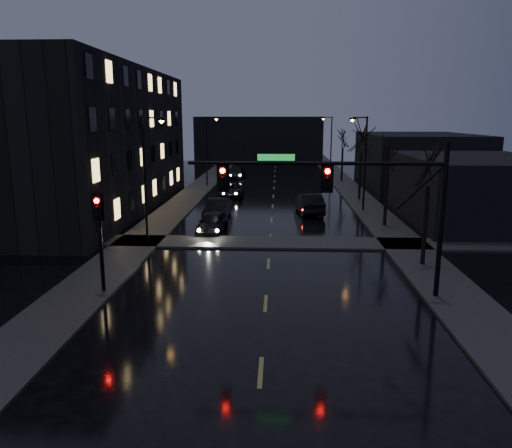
# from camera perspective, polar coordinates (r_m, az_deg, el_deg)

# --- Properties ---
(ground) EXTENTS (160.00, 160.00, 0.00)m
(ground) POSITION_cam_1_polar(r_m,az_deg,el_deg) (14.82, 0.23, -20.28)
(ground) COLOR black
(ground) RESTS_ON ground
(sidewalk_left) EXTENTS (3.00, 140.00, 0.12)m
(sidewalk_left) POSITION_cam_1_polar(r_m,az_deg,el_deg) (48.99, -8.05, 2.76)
(sidewalk_left) COLOR #2D2D2B
(sidewalk_left) RESTS_ON ground
(sidewalk_right) EXTENTS (3.00, 140.00, 0.12)m
(sidewalk_right) POSITION_cam_1_polar(r_m,az_deg,el_deg) (48.81, 11.99, 2.58)
(sidewalk_right) COLOR #2D2D2B
(sidewalk_right) RESTS_ON ground
(sidewalk_cross) EXTENTS (40.00, 3.00, 0.12)m
(sidewalk_cross) POSITION_cam_1_polar(r_m,az_deg,el_deg) (31.99, 1.60, -2.14)
(sidewalk_cross) COLOR #2D2D2B
(sidewalk_cross) RESTS_ON ground
(apartment_block) EXTENTS (12.00, 30.00, 12.00)m
(apartment_block) POSITION_cam_1_polar(r_m,az_deg,el_deg) (45.82, -19.46, 9.03)
(apartment_block) COLOR black
(apartment_block) RESTS_ON ground
(commercial_right_near) EXTENTS (10.00, 14.00, 5.00)m
(commercial_right_near) POSITION_cam_1_polar(r_m,az_deg,el_deg) (41.67, 23.69, 3.61)
(commercial_right_near) COLOR black
(commercial_right_near) RESTS_ON ground
(commercial_right_far) EXTENTS (12.00, 18.00, 6.00)m
(commercial_right_far) POSITION_cam_1_polar(r_m,az_deg,el_deg) (62.90, 17.92, 7.05)
(commercial_right_far) COLOR black
(commercial_right_far) RESTS_ON ground
(far_block) EXTENTS (22.00, 10.00, 8.00)m
(far_block) POSITION_cam_1_polar(r_m,az_deg,el_deg) (90.65, 0.37, 9.64)
(far_block) COLOR black
(far_block) RESTS_ON ground
(signal_mast) EXTENTS (11.11, 0.41, 7.00)m
(signal_mast) POSITION_cam_1_polar(r_m,az_deg,el_deg) (21.97, 11.33, 3.85)
(signal_mast) COLOR black
(signal_mast) RESTS_ON ground
(signal_pole_left) EXTENTS (0.35, 0.41, 4.53)m
(signal_pole_left) POSITION_cam_1_polar(r_m,az_deg,el_deg) (23.46, -17.44, -0.57)
(signal_pole_left) COLOR black
(signal_pole_left) RESTS_ON ground
(tree_near) EXTENTS (3.52, 3.52, 8.08)m
(tree_near) POSITION_cam_1_polar(r_m,az_deg,el_deg) (27.70, 19.32, 7.89)
(tree_near) COLOR black
(tree_near) RESTS_ON ground
(tree_mid_a) EXTENTS (3.30, 3.30, 7.58)m
(tree_mid_a) POSITION_cam_1_polar(r_m,az_deg,el_deg) (37.40, 14.93, 8.49)
(tree_mid_a) COLOR black
(tree_mid_a) RESTS_ON ground
(tree_mid_b) EXTENTS (3.74, 3.74, 8.59)m
(tree_mid_b) POSITION_cam_1_polar(r_m,az_deg,el_deg) (49.16, 12.02, 10.32)
(tree_mid_b) COLOR black
(tree_mid_b) RESTS_ON ground
(tree_far) EXTENTS (3.43, 3.43, 7.88)m
(tree_far) POSITION_cam_1_polar(r_m,az_deg,el_deg) (63.02, 9.94, 10.25)
(tree_far) COLOR black
(tree_far) RESTS_ON ground
(streetlight_l_near) EXTENTS (1.53, 0.28, 8.00)m
(streetlight_l_near) POSITION_cam_1_polar(r_m,az_deg,el_deg) (31.71, -12.28, 6.12)
(streetlight_l_near) COLOR black
(streetlight_l_near) RESTS_ON ground
(streetlight_l_far) EXTENTS (1.53, 0.28, 8.00)m
(streetlight_l_far) POSITION_cam_1_polar(r_m,az_deg,el_deg) (58.15, -5.48, 8.96)
(streetlight_l_far) COLOR black
(streetlight_l_far) RESTS_ON ground
(streetlight_r_mid) EXTENTS (1.53, 0.28, 8.00)m
(streetlight_r_mid) POSITION_cam_1_polar(r_m,az_deg,el_deg) (43.20, 12.11, 7.66)
(streetlight_r_mid) COLOR black
(streetlight_r_mid) RESTS_ON ground
(streetlight_r_far) EXTENTS (1.53, 0.28, 8.00)m
(streetlight_r_far) POSITION_cam_1_polar(r_m,az_deg,el_deg) (70.93, 8.42, 9.45)
(streetlight_r_far) COLOR black
(streetlight_r_far) RESTS_ON ground
(oncoming_car_a) EXTENTS (2.12, 4.43, 1.46)m
(oncoming_car_a) POSITION_cam_1_polar(r_m,az_deg,el_deg) (34.99, -5.01, 0.19)
(oncoming_car_a) COLOR black
(oncoming_car_a) RESTS_ON ground
(oncoming_car_b) EXTENTS (2.00, 4.77, 1.53)m
(oncoming_car_b) POSITION_cam_1_polar(r_m,az_deg,el_deg) (40.03, -4.40, 1.77)
(oncoming_car_b) COLOR black
(oncoming_car_b) RESTS_ON ground
(oncoming_car_c) EXTENTS (2.38, 4.98, 1.37)m
(oncoming_car_c) POSITION_cam_1_polar(r_m,az_deg,el_deg) (50.64, -2.78, 3.88)
(oncoming_car_c) COLOR black
(oncoming_car_c) RESTS_ON ground
(oncoming_car_d) EXTENTS (2.39, 4.98, 1.40)m
(oncoming_car_d) POSITION_cam_1_polar(r_m,az_deg,el_deg) (66.33, -2.22, 5.86)
(oncoming_car_d) COLOR black
(oncoming_car_d) RESTS_ON ground
(lead_car) EXTENTS (2.38, 5.34, 1.70)m
(lead_car) POSITION_cam_1_polar(r_m,az_deg,el_deg) (41.98, 6.10, 2.34)
(lead_car) COLOR black
(lead_car) RESTS_ON ground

